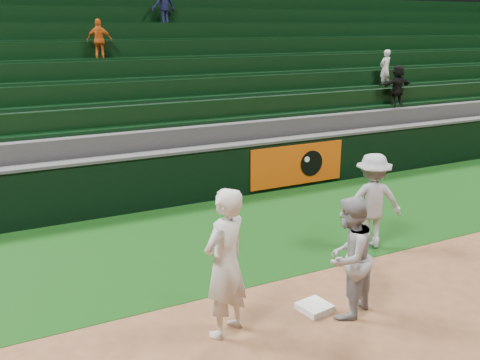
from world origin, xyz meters
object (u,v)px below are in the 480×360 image
base_coach (372,201)px  baserunner (349,257)px  first_base (315,307)px  first_baseman (225,263)px

base_coach → baserunner: bearing=65.1°
base_coach → first_base: bearing=55.8°
first_baseman → base_coach: size_ratio=1.15×
first_base → base_coach: bearing=33.4°
first_baseman → base_coach: first_baseman is taller
first_base → baserunner: baserunner is taller
first_baseman → base_coach: bearing=175.1°
baserunner → base_coach: (1.87, 1.72, 0.01)m
first_base → first_baseman: 1.67m
first_base → base_coach: base_coach is taller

